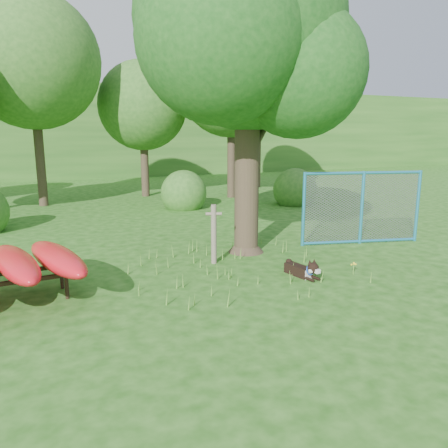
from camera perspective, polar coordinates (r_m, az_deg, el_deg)
name	(u,v)px	position (r m, az deg, el deg)	size (l,w,h in m)	color
ground	(240,288)	(8.45, 2.14, -8.29)	(80.00, 80.00, 0.00)	#1B4F0F
oak_tree	(246,42)	(10.72, 2.87, 22.60)	(5.45, 5.10, 7.37)	#33281C
wooden_post	(214,233)	(9.79, -1.34, -1.13)	(0.37, 0.20, 1.35)	#675B4D
husky_dog	(303,270)	(9.13, 10.32, -5.89)	(0.36, 1.00, 0.45)	black
fence_section	(362,208)	(12.10, 17.56, 2.04)	(3.21, 0.94, 3.22)	#288CBC
wildflower_clump	(354,265)	(9.54, 16.59, -5.15)	(0.12, 0.11, 0.25)	#5B9430
bg_tree_b	(32,61)	(19.30, -23.81, 18.90)	(5.20, 5.20, 8.22)	#33281C
bg_tree_c	(143,106)	(20.76, -10.59, 14.91)	(4.00, 4.00, 6.12)	#33281C
bg_tree_d	(231,82)	(20.14, 0.98, 18.00)	(4.80, 4.80, 7.50)	#33281C
bg_tree_e	(259,88)	(24.17, 4.53, 17.27)	(4.60, 4.60, 7.55)	#33281C
shrub_right	(294,204)	(18.37, 9.19, 2.54)	(1.80, 1.80, 1.80)	#2C601F
shrub_mid	(184,208)	(17.28, -5.25, 2.06)	(1.80, 1.80, 1.80)	#2C601F
wooded_hillside	(74,132)	(35.28, -18.96, 11.31)	(80.00, 12.00, 6.00)	#2C601F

